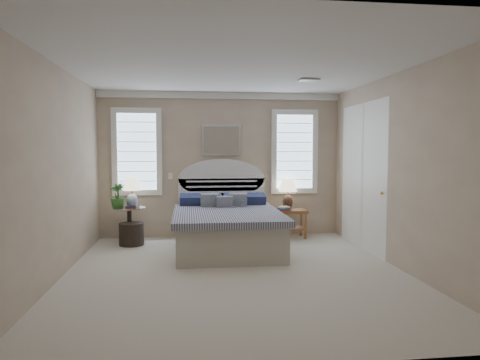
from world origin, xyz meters
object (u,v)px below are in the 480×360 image
at_px(lamp_left, 132,189).
at_px(bed, 226,225).
at_px(nightstand_right, 293,217).
at_px(lamp_right, 288,190).
at_px(floor_pot, 132,234).
at_px(side_table_left, 130,221).

bearing_deg(lamp_left, bed, -20.01).
relative_size(nightstand_right, lamp_right, 0.93).
xyz_separation_m(lamp_left, lamp_right, (2.83, 0.25, -0.07)).
xyz_separation_m(nightstand_right, floor_pot, (-2.90, -0.26, -0.19)).
xyz_separation_m(side_table_left, nightstand_right, (2.95, 0.10, -0.00)).
relative_size(nightstand_right, lamp_left, 1.01).
bearing_deg(nightstand_right, bed, -151.97).
xyz_separation_m(bed, floor_pot, (-1.60, 0.43, -0.19)).
xyz_separation_m(side_table_left, lamp_right, (2.88, 0.24, 0.49)).
bearing_deg(bed, nightstand_right, 28.03).
bearing_deg(side_table_left, lamp_left, -11.43).
distance_m(side_table_left, lamp_right, 2.94).
xyz_separation_m(floor_pot, lamp_left, (0.00, 0.15, 0.76)).
distance_m(side_table_left, nightstand_right, 2.95).
relative_size(side_table_left, nightstand_right, 1.19).
height_order(bed, lamp_right, bed).
bearing_deg(lamp_right, lamp_left, -174.96).
distance_m(floor_pot, lamp_right, 2.94).
bearing_deg(nightstand_right, side_table_left, -178.06).
bearing_deg(bed, side_table_left, 160.26).
relative_size(floor_pot, lamp_left, 0.80).
relative_size(bed, side_table_left, 3.61).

